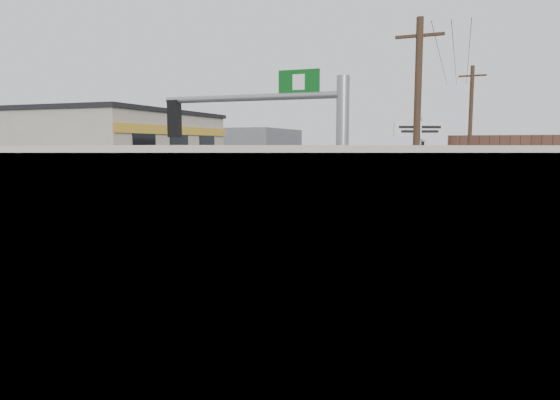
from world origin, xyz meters
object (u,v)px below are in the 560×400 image
(traffic_signal_pole, at_px, (310,183))
(dance_center_sign, at_px, (420,144))
(bare_tree, at_px, (476,165))
(utility_pole_far, at_px, (470,141))
(fire_hydrant, at_px, (414,259))
(lamp_post, at_px, (423,183))
(utility_pole_near, at_px, (416,153))
(guide_sign, at_px, (438,227))

(traffic_signal_pole, height_order, dance_center_sign, traffic_signal_pole)
(bare_tree, height_order, utility_pole_far, utility_pole_far)
(fire_hydrant, xyz_separation_m, dance_center_sign, (-0.68, 9.86, 4.42))
(lamp_post, bearing_deg, traffic_signal_pole, -89.33)
(utility_pole_near, bearing_deg, dance_center_sign, 97.39)
(dance_center_sign, bearing_deg, lamp_post, -107.00)
(guide_sign, height_order, bare_tree, bare_tree)
(guide_sign, height_order, utility_pole_near, utility_pole_near)
(utility_pole_far, bearing_deg, dance_center_sign, -109.47)
(guide_sign, bearing_deg, bare_tree, -64.18)
(traffic_signal_pole, relative_size, utility_pole_near, 0.74)
(bare_tree, height_order, utility_pole_near, utility_pole_near)
(fire_hydrant, xyz_separation_m, lamp_post, (-0.09, 4.79, 2.61))
(fire_hydrant, relative_size, utility_pole_near, 0.09)
(traffic_signal_pole, xyz_separation_m, bare_tree, (3.90, 6.12, 0.25))
(dance_center_sign, height_order, utility_pole_near, utility_pole_near)
(guide_sign, bearing_deg, fire_hydrant, -159.28)
(fire_hydrant, distance_m, utility_pole_near, 4.90)
(traffic_signal_pole, bearing_deg, lamp_post, 82.38)
(bare_tree, bearing_deg, guide_sign, 117.05)
(utility_pole_far, bearing_deg, guide_sign, -88.69)
(fire_hydrant, height_order, bare_tree, bare_tree)
(lamp_post, height_order, utility_pole_far, utility_pole_far)
(guide_sign, distance_m, utility_pole_far, 15.74)
(lamp_post, height_order, bare_tree, bare_tree)
(traffic_signal_pole, xyz_separation_m, utility_pole_near, (2.02, 5.53, 0.63))
(utility_pole_far, bearing_deg, fire_hydrant, -91.62)
(lamp_post, xyz_separation_m, utility_pole_far, (2.14, 10.87, 2.05))
(traffic_signal_pole, bearing_deg, utility_pole_far, 80.83)
(guide_sign, height_order, dance_center_sign, dance_center_sign)
(lamp_post, relative_size, bare_tree, 0.98)
(guide_sign, xyz_separation_m, lamp_post, (-0.92, 4.45, 1.38))
(traffic_signal_pole, bearing_deg, guide_sign, 72.54)
(guide_sign, relative_size, bare_tree, 0.48)
(dance_center_sign, bearing_deg, utility_pole_near, -109.84)
(traffic_signal_pole, relative_size, lamp_post, 1.27)
(fire_hydrant, distance_m, bare_tree, 4.74)
(traffic_signal_pole, height_order, lamp_post, traffic_signal_pole)
(fire_hydrant, bearing_deg, traffic_signal_pole, -102.85)
(guide_sign, distance_m, fire_hydrant, 1.53)
(traffic_signal_pole, distance_m, fire_hydrant, 9.06)
(traffic_signal_pole, relative_size, dance_center_sign, 1.04)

